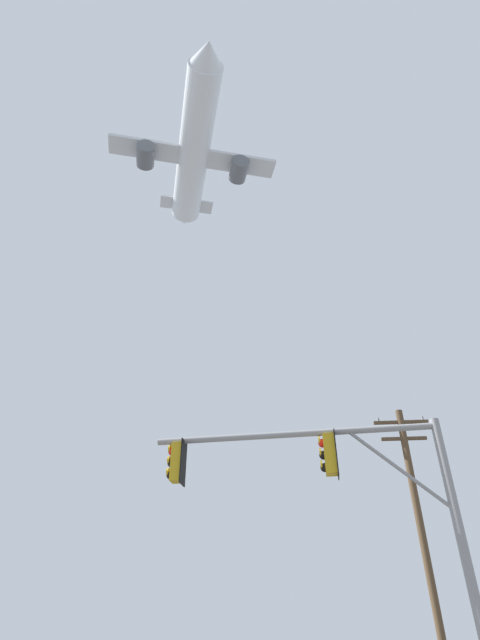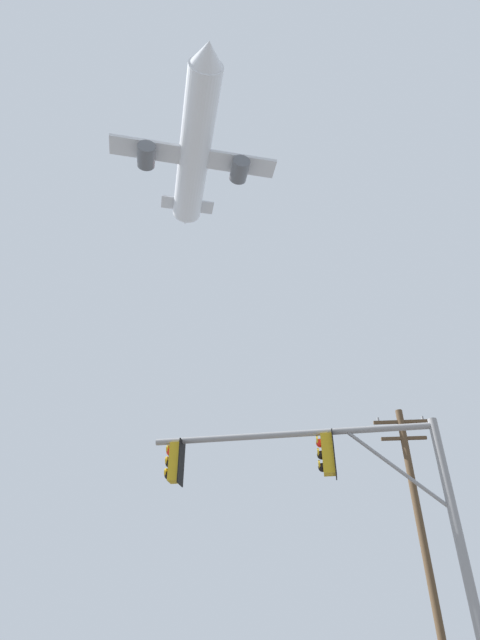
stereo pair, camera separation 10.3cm
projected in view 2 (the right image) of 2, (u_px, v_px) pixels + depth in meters
signal_pole_near at (332, 484)px, 10.72m from camera, size 6.57×0.83×5.58m
utility_pole at (420, 523)px, 18.03m from camera, size 2.20×0.28×9.42m
airplane at (195, 150)px, 58.16m from camera, size 19.68×25.48×7.01m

